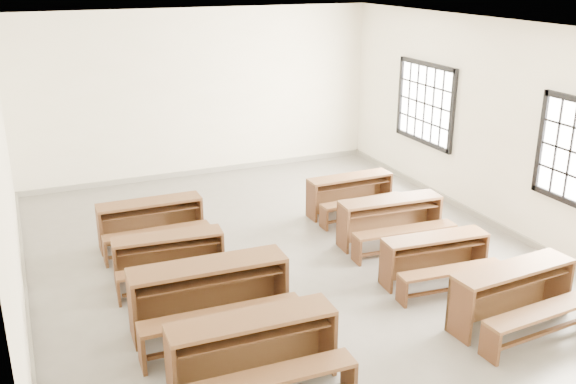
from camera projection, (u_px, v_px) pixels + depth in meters
name	position (u px, v px, depth m)	size (l,w,h in m)	color
room	(294.00, 110.00, 8.45)	(8.50, 8.50, 3.20)	slate
desk_set_0	(254.00, 348.00, 6.24)	(1.69, 0.91, 0.75)	brown
desk_set_1	(210.00, 292.00, 7.23)	(1.81, 0.99, 0.80)	brown
desk_set_2	(169.00, 255.00, 8.37)	(1.48, 0.86, 0.64)	brown
desk_set_3	(151.00, 220.00, 9.44)	(1.52, 0.80, 0.68)	brown
desk_set_4	(515.00, 292.00, 7.35)	(1.62, 0.92, 0.71)	brown
desk_set_5	(436.00, 256.00, 8.34)	(1.47, 0.85, 0.64)	brown
desk_set_6	(391.00, 218.00, 9.48)	(1.61, 0.91, 0.70)	brown
desk_set_7	(351.00, 192.00, 10.63)	(1.46, 0.77, 0.65)	brown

